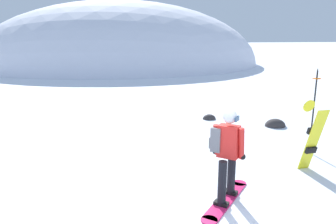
{
  "coord_description": "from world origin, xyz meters",
  "views": [
    {
      "loc": [
        -2.04,
        -4.35,
        2.92
      ],
      "look_at": [
        0.17,
        3.49,
        1.0
      ],
      "focal_mm": 34.25,
      "sensor_mm": 36.0,
      "label": 1
    }
  ],
  "objects": [
    {
      "name": "snowboarder_main",
      "position": [
        0.41,
        0.52,
        0.92
      ],
      "size": [
        1.4,
        1.37,
        1.71
      ],
      "color": "#D11E5B",
      "rests_on": "ground"
    },
    {
      "name": "ridge_peak_main",
      "position": [
        2.68,
        31.26,
        0.0
      ],
      "size": [
        29.43,
        26.49,
        13.29
      ],
      "color": "white",
      "rests_on": "ground"
    },
    {
      "name": "ground_plane",
      "position": [
        0.0,
        0.0,
        0.0
      ],
      "size": [
        300.0,
        300.0,
        0.0
      ],
      "primitive_type": "plane",
      "color": "white"
    },
    {
      "name": "piste_marker_near",
      "position": [
        3.59,
        2.18,
        1.24
      ],
      "size": [
        0.2,
        0.2,
        2.18
      ],
      "color": "black",
      "rests_on": "ground"
    },
    {
      "name": "rock_mid",
      "position": [
        4.22,
        4.62,
        0.0
      ],
      "size": [
        0.7,
        0.6,
        0.49
      ],
      "color": "#383333",
      "rests_on": "ground"
    },
    {
      "name": "rock_dark",
      "position": [
        2.47,
        6.11,
        0.0
      ],
      "size": [
        0.49,
        0.41,
        0.34
      ],
      "color": "#383333",
      "rests_on": "ground"
    },
    {
      "name": "spare_snowboard",
      "position": [
        2.77,
        1.18,
        0.81
      ],
      "size": [
        0.28,
        0.51,
        1.59
      ],
      "color": "yellow",
      "rests_on": "ground"
    }
  ]
}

